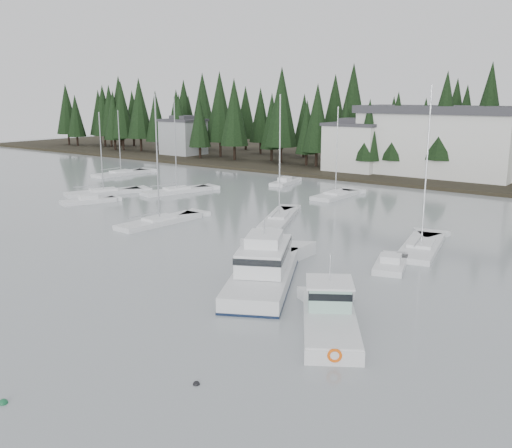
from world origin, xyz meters
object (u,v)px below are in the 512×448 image
(lobster_boat_teal, at_px, (330,320))
(sailboat_9, at_px, (160,223))
(sailboat_11, at_px, (421,249))
(runabout_1, at_px, (391,266))
(sailboat_4, at_px, (177,192))
(sailboat_7, at_px, (104,194))
(sailboat_5, at_px, (335,197))
(sailboat_1, at_px, (279,220))
(house_west, at_px, (355,146))
(house_far_west, at_px, (183,136))
(runabout_3, at_px, (285,183))
(cabin_cruiser_center, at_px, (263,272))
(sailboat_0, at_px, (121,175))
(harbor_inn, at_px, (451,142))
(runabout_0, at_px, (88,202))

(lobster_boat_teal, xyz_separation_m, sailboat_9, (-27.85, 13.16, -0.49))
(sailboat_11, height_order, runabout_1, sailboat_11)
(sailboat_4, relative_size, sailboat_7, 1.17)
(sailboat_5, height_order, sailboat_11, sailboat_11)
(sailboat_1, height_order, sailboat_11, sailboat_11)
(house_west, bearing_deg, house_far_west, 177.27)
(house_west, relative_size, sailboat_5, 0.78)
(lobster_boat_teal, bearing_deg, sailboat_4, 22.32)
(sailboat_4, relative_size, runabout_1, 2.41)
(runabout_3, bearing_deg, sailboat_4, 143.70)
(cabin_cruiser_center, bearing_deg, sailboat_9, 38.25)
(sailboat_0, relative_size, sailboat_1, 0.81)
(house_far_west, xyz_separation_m, runabout_1, (69.60, -48.82, -4.27))
(harbor_inn, bearing_deg, runabout_3, -131.76)
(cabin_cruiser_center, relative_size, sailboat_7, 1.14)
(sailboat_4, bearing_deg, sailboat_11, -87.67)
(house_west, distance_m, sailboat_9, 47.14)
(harbor_inn, relative_size, sailboat_11, 2.04)
(sailboat_7, height_order, runabout_1, sailboat_7)
(cabin_cruiser_center, xyz_separation_m, sailboat_11, (5.64, 15.41, -0.74))
(lobster_boat_teal, height_order, runabout_0, lobster_boat_teal)
(harbor_inn, xyz_separation_m, sailboat_11, (12.51, -43.71, -5.70))
(runabout_0, height_order, runabout_1, same)
(lobster_boat_teal, bearing_deg, sailboat_1, 7.83)
(sailboat_5, distance_m, sailboat_9, 25.77)
(cabin_cruiser_center, height_order, sailboat_1, sailboat_1)
(lobster_boat_teal, height_order, sailboat_0, sailboat_0)
(house_west, bearing_deg, runabout_0, -107.10)
(house_west, height_order, runabout_0, house_west)
(sailboat_0, relative_size, runabout_3, 1.58)
(runabout_3, bearing_deg, house_west, -20.15)
(lobster_boat_teal, bearing_deg, sailboat_11, -26.31)
(sailboat_1, height_order, runabout_0, sailboat_1)
(house_far_west, relative_size, sailboat_7, 0.74)
(harbor_inn, distance_m, lobster_boat_teal, 65.27)
(runabout_3, bearing_deg, lobster_boat_teal, -153.53)
(sailboat_9, relative_size, runabout_3, 1.95)
(sailboat_1, height_order, sailboat_5, sailboat_1)
(sailboat_7, relative_size, sailboat_11, 0.79)
(runabout_3, bearing_deg, sailboat_9, 178.47)
(runabout_3, bearing_deg, cabin_cruiser_center, -158.15)
(harbor_inn, distance_m, sailboat_5, 26.76)
(lobster_boat_teal, distance_m, runabout_1, 13.40)
(sailboat_7, bearing_deg, sailboat_4, -23.07)
(house_west, bearing_deg, sailboat_0, -140.23)
(sailboat_7, relative_size, runabout_3, 1.62)
(sailboat_11, bearing_deg, sailboat_5, 33.32)
(house_west, distance_m, sailboat_1, 39.97)
(sailboat_9, bearing_deg, house_west, 4.82)
(cabin_cruiser_center, relative_size, lobster_boat_teal, 1.48)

